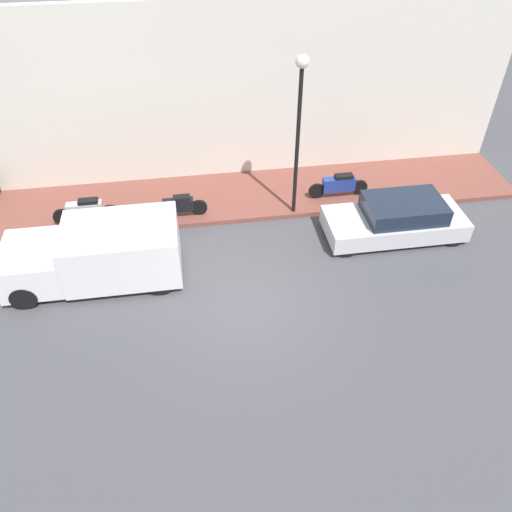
# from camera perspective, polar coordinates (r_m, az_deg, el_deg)

# --- Properties ---
(ground_plane) EXTENTS (60.00, 60.00, 0.00)m
(ground_plane) POSITION_cam_1_polar(r_m,az_deg,el_deg) (13.42, -0.94, -5.65)
(ground_plane) COLOR #47474C
(sidewalk) EXTENTS (2.88, 19.87, 0.16)m
(sidewalk) POSITION_cam_1_polar(r_m,az_deg,el_deg) (17.26, -3.28, 6.76)
(sidewalk) COLOR brown
(sidewalk) RESTS_ON ground_plane
(building_facade) EXTENTS (0.30, 19.87, 5.99)m
(building_facade) POSITION_cam_1_polar(r_m,az_deg,el_deg) (17.26, -4.25, 17.76)
(building_facade) COLOR silver
(building_facade) RESTS_ON ground_plane
(parked_car) EXTENTS (1.77, 4.25, 1.25)m
(parked_car) POSITION_cam_1_polar(r_m,az_deg,el_deg) (15.92, 15.79, 4.09)
(parked_car) COLOR silver
(parked_car) RESTS_ON ground_plane
(delivery_van) EXTENTS (2.04, 4.75, 1.69)m
(delivery_van) POSITION_cam_1_polar(r_m,az_deg,el_deg) (14.31, -17.83, 0.26)
(delivery_van) COLOR white
(delivery_van) RESTS_ON ground_plane
(scooter_silver) EXTENTS (0.30, 2.04, 0.84)m
(scooter_silver) POSITION_cam_1_polar(r_m,az_deg,el_deg) (16.55, -18.89, 4.96)
(scooter_silver) COLOR #B7B7BF
(scooter_silver) RESTS_ON sidewalk
(motorcycle_black) EXTENTS (0.30, 1.83, 0.74)m
(motorcycle_black) POSITION_cam_1_polar(r_m,az_deg,el_deg) (16.17, -8.83, 5.72)
(motorcycle_black) COLOR black
(motorcycle_black) RESTS_ON sidewalk
(motorcycle_blue) EXTENTS (0.30, 2.03, 0.82)m
(motorcycle_blue) POSITION_cam_1_polar(r_m,az_deg,el_deg) (17.14, 9.47, 8.03)
(motorcycle_blue) COLOR navy
(motorcycle_blue) RESTS_ON sidewalk
(streetlamp) EXTENTS (0.38, 0.38, 5.04)m
(streetlamp) POSITION_cam_1_polar(r_m,az_deg,el_deg) (14.73, 4.98, 16.21)
(streetlamp) COLOR black
(streetlamp) RESTS_ON sidewalk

